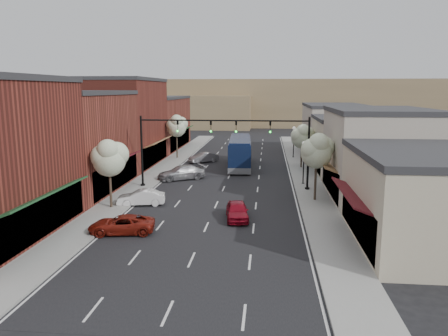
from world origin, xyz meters
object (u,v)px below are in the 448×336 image
(coach_bus, at_px, (240,152))
(parked_car_e, at_px, (203,158))
(lamp_post_far, at_px, (294,137))
(parked_car_b, at_px, (141,198))
(parked_car_c, at_px, (181,173))
(tree_left_near, at_px, (109,157))
(tree_right_near, at_px, (317,150))
(lamp_post_near, at_px, (304,155))
(tree_right_far, at_px, (302,136))
(signal_mast_right, at_px, (283,142))
(tree_left_far, at_px, (177,126))
(parked_car_a, at_px, (122,225))
(signal_mast_left, at_px, (165,141))
(red_hatchback, at_px, (237,211))

(coach_bus, relative_size, parked_car_e, 3.02)
(lamp_post_far, distance_m, parked_car_b, 30.27)
(parked_car_b, height_order, parked_car_c, parked_car_c)
(coach_bus, distance_m, parked_car_e, 5.87)
(parked_car_c, bearing_deg, tree_left_near, -45.39)
(tree_right_near, relative_size, lamp_post_near, 1.34)
(tree_right_far, relative_size, tree_left_near, 0.95)
(signal_mast_right, relative_size, tree_left_near, 1.44)
(tree_right_far, height_order, coach_bus, tree_right_far)
(tree_right_far, relative_size, tree_left_far, 0.89)
(tree_left_near, distance_m, parked_car_e, 23.78)
(signal_mast_right, xyz_separation_m, parked_car_b, (-11.82, -6.73, -3.98))
(tree_right_far, distance_m, lamp_post_far, 8.13)
(coach_bus, height_order, parked_car_a, coach_bus)
(signal_mast_right, height_order, tree_left_far, signal_mast_right)
(signal_mast_left, relative_size, lamp_post_near, 1.85)
(parked_car_c, bearing_deg, parked_car_a, -31.51)
(lamp_post_far, height_order, red_hatchback, lamp_post_far)
(signal_mast_right, bearing_deg, signal_mast_left, 180.00)
(lamp_post_far, height_order, parked_car_c, lamp_post_far)
(tree_left_far, distance_m, parked_car_b, 25.07)
(tree_left_near, relative_size, red_hatchback, 1.44)
(tree_right_far, xyz_separation_m, coach_bus, (-7.55, 0.35, -2.10))
(signal_mast_left, relative_size, lamp_post_far, 1.85)
(lamp_post_far, bearing_deg, signal_mast_left, -123.86)
(tree_right_near, relative_size, red_hatchback, 1.51)
(tree_left_near, xyz_separation_m, parked_car_b, (2.05, 1.32, -3.58))
(red_hatchback, bearing_deg, parked_car_a, -159.07)
(signal_mast_left, relative_size, parked_car_c, 1.60)
(tree_left_near, xyz_separation_m, lamp_post_far, (16.05, 28.06, -1.22))
(coach_bus, xyz_separation_m, parked_car_e, (-5.00, 2.81, -1.23))
(tree_left_far, distance_m, coach_bus, 11.01)
(signal_mast_right, height_order, signal_mast_left, same)
(tree_right_near, relative_size, parked_car_a, 1.36)
(lamp_post_far, bearing_deg, parked_car_c, -128.40)
(tree_right_far, bearing_deg, parked_car_b, -127.92)
(lamp_post_near, xyz_separation_m, parked_car_e, (-12.00, 12.60, -2.35))
(coach_bus, bearing_deg, tree_right_near, -68.30)
(lamp_post_far, relative_size, red_hatchback, 1.12)
(tree_right_near, distance_m, tree_left_near, 17.08)
(lamp_post_far, xyz_separation_m, parked_car_a, (-13.23, -33.91, -2.40))
(signal_mast_left, bearing_deg, signal_mast_right, 0.00)
(signal_mast_left, bearing_deg, parked_car_a, -89.21)
(signal_mast_left, bearing_deg, parked_car_c, 79.99)
(signal_mast_left, xyz_separation_m, tree_left_near, (-2.63, -8.05, -0.40))
(signal_mast_left, bearing_deg, tree_right_far, 40.54)
(tree_left_far, bearing_deg, red_hatchback, -69.81)
(signal_mast_right, bearing_deg, lamp_post_near, 48.95)
(lamp_post_far, distance_m, parked_car_e, 13.17)
(signal_mast_left, distance_m, parked_car_c, 5.58)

